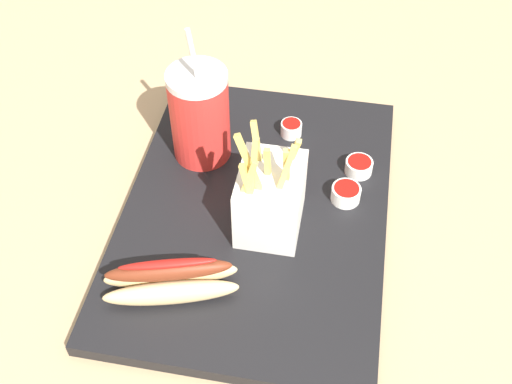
{
  "coord_description": "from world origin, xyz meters",
  "views": [
    {
      "loc": [
        0.54,
        0.1,
        0.67
      ],
      "look_at": [
        0.0,
        0.0,
        0.05
      ],
      "focal_mm": 44.57,
      "sensor_mm": 36.0,
      "label": 1
    }
  ],
  "objects_px": {
    "soda_cup": "(200,115)",
    "ketchup_cup_3": "(359,166)",
    "ketchup_cup_2": "(346,193)",
    "ketchup_cup_1": "(291,128)",
    "hot_dog_1": "(170,280)",
    "fries_basket": "(270,198)"
  },
  "relations": [
    {
      "from": "soda_cup",
      "to": "ketchup_cup_3",
      "type": "height_order",
      "value": "soda_cup"
    },
    {
      "from": "ketchup_cup_2",
      "to": "ketchup_cup_3",
      "type": "height_order",
      "value": "ketchup_cup_2"
    },
    {
      "from": "soda_cup",
      "to": "ketchup_cup_2",
      "type": "relative_size",
      "value": 5.34
    },
    {
      "from": "ketchup_cup_1",
      "to": "hot_dog_1",
      "type": "bearing_deg",
      "value": -18.65
    },
    {
      "from": "soda_cup",
      "to": "ketchup_cup_2",
      "type": "distance_m",
      "value": 0.23
    },
    {
      "from": "soda_cup",
      "to": "ketchup_cup_1",
      "type": "xyz_separation_m",
      "value": [
        -0.06,
        0.12,
        -0.06
      ]
    },
    {
      "from": "ketchup_cup_1",
      "to": "ketchup_cup_2",
      "type": "relative_size",
      "value": 0.79
    },
    {
      "from": "ketchup_cup_2",
      "to": "fries_basket",
      "type": "bearing_deg",
      "value": -57.78
    },
    {
      "from": "fries_basket",
      "to": "hot_dog_1",
      "type": "bearing_deg",
      "value": -37.87
    },
    {
      "from": "hot_dog_1",
      "to": "soda_cup",
      "type": "bearing_deg",
      "value": -175.3
    },
    {
      "from": "hot_dog_1",
      "to": "fries_basket",
      "type": "bearing_deg",
      "value": 142.13
    },
    {
      "from": "hot_dog_1",
      "to": "ketchup_cup_3",
      "type": "relative_size",
      "value": 4.38
    },
    {
      "from": "soda_cup",
      "to": "hot_dog_1",
      "type": "distance_m",
      "value": 0.24
    },
    {
      "from": "fries_basket",
      "to": "ketchup_cup_3",
      "type": "relative_size",
      "value": 4.33
    },
    {
      "from": "ketchup_cup_1",
      "to": "soda_cup",
      "type": "bearing_deg",
      "value": -63.53
    },
    {
      "from": "fries_basket",
      "to": "hot_dog_1",
      "type": "relative_size",
      "value": 0.99
    },
    {
      "from": "ketchup_cup_1",
      "to": "ketchup_cup_3",
      "type": "height_order",
      "value": "ketchup_cup_1"
    },
    {
      "from": "soda_cup",
      "to": "ketchup_cup_1",
      "type": "height_order",
      "value": "soda_cup"
    },
    {
      "from": "soda_cup",
      "to": "ketchup_cup_1",
      "type": "relative_size",
      "value": 6.75
    },
    {
      "from": "soda_cup",
      "to": "hot_dog_1",
      "type": "relative_size",
      "value": 1.26
    },
    {
      "from": "soda_cup",
      "to": "ketchup_cup_1",
      "type": "distance_m",
      "value": 0.15
    },
    {
      "from": "soda_cup",
      "to": "ketchup_cup_3",
      "type": "bearing_deg",
      "value": 90.11
    }
  ]
}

